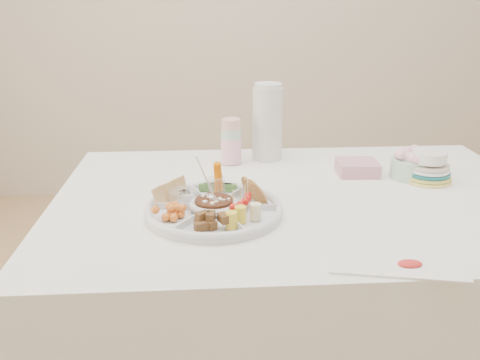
{
  "coord_description": "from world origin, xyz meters",
  "views": [
    {
      "loc": [
        -0.29,
        -1.44,
        1.34
      ],
      "look_at": [
        -0.19,
        -0.02,
        0.82
      ],
      "focal_mm": 38.0,
      "sensor_mm": 36.0,
      "label": 1
    }
  ],
  "objects": [
    {
      "name": "flower_bowl",
      "position": [
        0.39,
        0.14,
        0.81
      ],
      "size": [
        0.14,
        0.14,
        0.1
      ],
      "primitive_type": "cylinder",
      "rotation": [
        0.0,
        0.0,
        0.1
      ],
      "color": "#97B8A2",
      "rests_on": "dining_table"
    },
    {
      "name": "party_tray",
      "position": [
        -0.27,
        -0.12,
        0.78
      ],
      "size": [
        0.42,
        0.42,
        0.04
      ],
      "primitive_type": "cylinder",
      "rotation": [
        0.0,
        0.0,
        -0.1
      ],
      "color": "silver",
      "rests_on": "dining_table"
    },
    {
      "name": "cherries",
      "position": [
        -0.39,
        -0.18,
        0.79
      ],
      "size": [
        0.11,
        0.11,
        0.04
      ],
      "primitive_type": null,
      "rotation": [
        0.0,
        0.0,
        -0.1
      ],
      "color": "orange",
      "rests_on": "party_tray"
    },
    {
      "name": "cup_stack",
      "position": [
        -0.2,
        0.34,
        0.86
      ],
      "size": [
        0.09,
        0.09,
        0.2
      ],
      "primitive_type": "cylinder",
      "rotation": [
        0.0,
        0.0,
        0.33
      ],
      "color": "silver",
      "rests_on": "dining_table"
    },
    {
      "name": "carrot_cucumber",
      "position": [
        -0.26,
        0.01,
        0.82
      ],
      "size": [
        0.11,
        0.11,
        0.09
      ],
      "primitive_type": null,
      "rotation": [
        0.0,
        0.0,
        -0.1
      ],
      "color": "orange",
      "rests_on": "party_tray"
    },
    {
      "name": "placemat",
      "position": [
        0.14,
        -0.45,
        0.76
      ],
      "size": [
        0.32,
        0.16,
        0.01
      ],
      "primitive_type": "cube",
      "rotation": [
        0.0,
        0.0,
        -0.21
      ],
      "color": "white",
      "rests_on": "dining_table"
    },
    {
      "name": "pita_raisins",
      "position": [
        -0.38,
        -0.05,
        0.8
      ],
      "size": [
        0.13,
        0.13,
        0.07
      ],
      "primitive_type": null,
      "rotation": [
        0.0,
        0.0,
        -0.1
      ],
      "color": "#D5B559",
      "rests_on": "party_tray"
    },
    {
      "name": "tortillas",
      "position": [
        -0.16,
        -0.07,
        0.8
      ],
      "size": [
        0.11,
        0.11,
        0.06
      ],
      "primitive_type": null,
      "rotation": [
        0.0,
        0.0,
        -0.1
      ],
      "color": "#C6834D",
      "rests_on": "party_tray"
    },
    {
      "name": "granola_chunks",
      "position": [
        -0.29,
        -0.25,
        0.79
      ],
      "size": [
        0.1,
        0.1,
        0.04
      ],
      "primitive_type": null,
      "rotation": [
        0.0,
        0.0,
        -0.1
      ],
      "color": "#492511",
      "rests_on": "party_tray"
    },
    {
      "name": "napkin_stack",
      "position": [
        0.23,
        0.19,
        0.78
      ],
      "size": [
        0.14,
        0.13,
        0.05
      ],
      "primitive_type": "cube",
      "rotation": [
        0.0,
        0.0,
        -0.05
      ],
      "color": "#CE8CA0",
      "rests_on": "dining_table"
    },
    {
      "name": "thermos",
      "position": [
        -0.06,
        0.39,
        0.9
      ],
      "size": [
        0.13,
        0.13,
        0.29
      ],
      "primitive_type": "cylinder",
      "rotation": [
        0.0,
        0.0,
        -0.16
      ],
      "color": "silver",
      "rests_on": "dining_table"
    },
    {
      "name": "bean_dip",
      "position": [
        -0.27,
        -0.12,
        0.79
      ],
      "size": [
        0.12,
        0.12,
        0.04
      ],
      "primitive_type": "cylinder",
      "rotation": [
        0.0,
        0.0,
        -0.1
      ],
      "color": "#33160D",
      "rests_on": "party_tray"
    },
    {
      "name": "dining_table",
      "position": [
        0.0,
        0.0,
        0.38
      ],
      "size": [
        1.52,
        1.02,
        0.76
      ],
      "primitive_type": "cube",
      "color": "white",
      "rests_on": "floor"
    },
    {
      "name": "banana_tomato",
      "position": [
        -0.17,
        -0.2,
        0.82
      ],
      "size": [
        0.11,
        0.11,
        0.08
      ],
      "primitive_type": null,
      "rotation": [
        0.0,
        0.0,
        -0.1
      ],
      "color": "#E5CF58",
      "rests_on": "party_tray"
    },
    {
      "name": "plate_stack",
      "position": [
        0.44,
        0.11,
        0.81
      ],
      "size": [
        0.17,
        0.17,
        0.1
      ],
      "primitive_type": "cylinder",
      "rotation": [
        0.0,
        0.0,
        -0.11
      ],
      "color": "yellow",
      "rests_on": "dining_table"
    }
  ]
}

